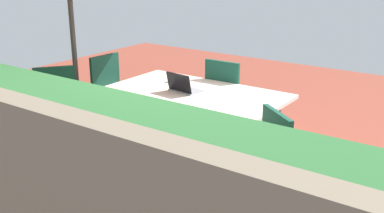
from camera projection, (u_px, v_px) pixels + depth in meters
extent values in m
cube|color=brown|center=(192.00, 159.00, 5.04)|extent=(10.00, 10.00, 0.02)
cube|color=#2D6633|center=(7.00, 181.00, 3.13)|extent=(6.30, 0.94, 1.30)
cube|color=silver|center=(192.00, 95.00, 4.81)|extent=(1.89, 1.16, 0.04)
cylinder|color=#333333|center=(277.00, 132.00, 4.83)|extent=(0.05, 0.05, 0.71)
cylinder|color=#333333|center=(160.00, 105.00, 5.70)|extent=(0.05, 0.05, 0.71)
cylinder|color=#333333|center=(236.00, 160.00, 4.16)|extent=(0.05, 0.05, 0.71)
cylinder|color=#333333|center=(110.00, 125.00, 5.03)|extent=(0.05, 0.05, 0.71)
cylinder|color=#4C4C4C|center=(73.00, 34.00, 5.32)|extent=(0.06, 0.06, 2.50)
cylinder|color=black|center=(81.00, 132.00, 5.71)|extent=(0.44, 0.44, 0.06)
cube|color=silver|center=(118.00, 97.00, 5.54)|extent=(0.46, 0.46, 0.08)
cube|color=#144738|center=(105.00, 73.00, 5.58)|extent=(0.06, 0.44, 0.45)
cylinder|color=#144738|center=(119.00, 125.00, 5.38)|extent=(0.03, 0.03, 0.45)
cylinder|color=#144738|center=(140.00, 117.00, 5.65)|extent=(0.03, 0.03, 0.45)
cylinder|color=#144738|center=(98.00, 119.00, 5.59)|extent=(0.03, 0.03, 0.45)
cylinder|color=#144738|center=(120.00, 111.00, 5.86)|extent=(0.03, 0.03, 0.45)
cube|color=silver|center=(58.00, 116.00, 4.90)|extent=(0.46, 0.46, 0.08)
cube|color=#144738|center=(55.00, 87.00, 5.00)|extent=(0.30, 0.37, 0.45)
cylinder|color=#144738|center=(43.00, 147.00, 4.77)|extent=(0.03, 0.03, 0.45)
cylinder|color=#144738|center=(78.00, 143.00, 4.87)|extent=(0.03, 0.03, 0.45)
cylinder|color=#144738|center=(43.00, 135.00, 5.09)|extent=(0.03, 0.03, 0.45)
cylinder|color=#144738|center=(76.00, 131.00, 5.19)|extent=(0.03, 0.03, 0.45)
cube|color=silver|center=(250.00, 173.00, 3.61)|extent=(0.46, 0.46, 0.08)
cube|color=#144738|center=(276.00, 139.00, 3.58)|extent=(0.37, 0.30, 0.45)
cylinder|color=#144738|center=(220.00, 196.00, 3.80)|extent=(0.03, 0.03, 0.45)
cylinder|color=#144738|center=(259.00, 189.00, 3.90)|extent=(0.03, 0.03, 0.45)
cylinder|color=#144738|center=(279.00, 211.00, 3.58)|extent=(0.03, 0.03, 0.45)
cube|color=silver|center=(230.00, 98.00, 5.51)|extent=(0.46, 0.46, 0.08)
cube|color=#144738|center=(222.00, 80.00, 5.26)|extent=(0.44, 0.05, 0.45)
cylinder|color=#144738|center=(249.00, 117.00, 5.64)|extent=(0.03, 0.03, 0.45)
cylinder|color=#144738|center=(224.00, 112.00, 5.83)|extent=(0.03, 0.03, 0.45)
cylinder|color=#144738|center=(235.00, 126.00, 5.36)|extent=(0.03, 0.03, 0.45)
cylinder|color=#144738|center=(209.00, 120.00, 5.55)|extent=(0.03, 0.03, 0.45)
cube|color=gray|center=(186.00, 90.00, 4.87)|extent=(0.34, 0.25, 0.02)
cube|color=black|center=(179.00, 83.00, 4.76)|extent=(0.32, 0.09, 0.20)
cylinder|color=white|center=(173.00, 78.00, 5.22)|extent=(0.08, 0.08, 0.08)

